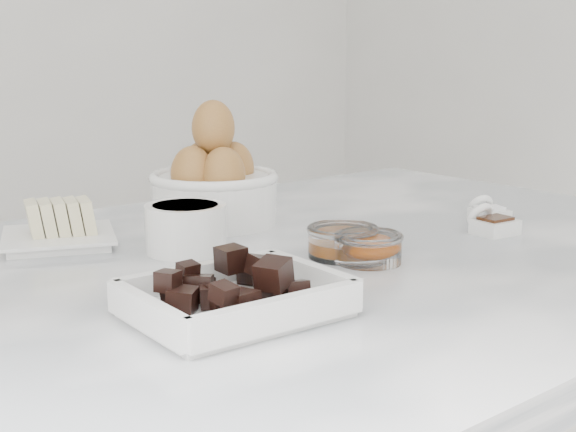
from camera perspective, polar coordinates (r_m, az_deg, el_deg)
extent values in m
cube|color=white|center=(0.94, 0.23, -4.06)|extent=(1.20, 0.80, 0.04)
cube|color=white|center=(0.73, -3.72, -6.67)|extent=(0.18, 0.14, 0.01)
cube|color=white|center=(1.02, -15.99, -1.69)|extent=(0.15, 0.15, 0.01)
cube|color=white|center=(1.02, -16.01, -1.31)|extent=(0.17, 0.17, 0.00)
cylinder|color=white|center=(0.95, -7.28, -0.87)|extent=(0.10, 0.10, 0.06)
cylinder|color=white|center=(0.95, -7.32, 0.52)|extent=(0.08, 0.08, 0.01)
cylinder|color=white|center=(1.10, -5.26, 1.17)|extent=(0.17, 0.17, 0.07)
torus|color=white|center=(1.09, -5.29, 2.78)|extent=(0.18, 0.18, 0.01)
ellipsoid|color=olive|center=(1.12, -3.99, 3.39)|extent=(0.06, 0.06, 0.08)
ellipsoid|color=olive|center=(1.07, -6.74, 2.95)|extent=(0.06, 0.06, 0.08)
ellipsoid|color=olive|center=(1.12, -6.15, 3.40)|extent=(0.06, 0.06, 0.08)
ellipsoid|color=olive|center=(1.06, -4.50, 2.92)|extent=(0.06, 0.06, 0.08)
ellipsoid|color=olive|center=(1.09, -5.33, 6.25)|extent=(0.06, 0.06, 0.08)
cylinder|color=white|center=(0.93, 3.91, -1.91)|extent=(0.08, 0.08, 0.03)
torus|color=white|center=(0.92, 3.92, -0.97)|extent=(0.08, 0.08, 0.01)
cylinder|color=orange|center=(0.93, 3.91, -2.24)|extent=(0.06, 0.06, 0.01)
cylinder|color=white|center=(0.90, 5.75, -2.35)|extent=(0.07, 0.07, 0.03)
torus|color=white|center=(0.90, 5.77, -1.46)|extent=(0.08, 0.08, 0.01)
ellipsoid|color=#FF6107|center=(0.90, 5.75, -2.29)|extent=(0.05, 0.05, 0.02)
cube|color=white|center=(1.07, 14.51, -0.76)|extent=(0.06, 0.05, 0.02)
cube|color=black|center=(1.07, 14.54, -0.16)|extent=(0.04, 0.03, 0.00)
torus|color=white|center=(1.08, 13.49, 0.09)|extent=(0.04, 0.03, 0.04)
cube|color=white|center=(1.14, 14.13, 0.04)|extent=(0.06, 0.05, 0.02)
cube|color=white|center=(1.14, 14.16, 0.56)|extent=(0.04, 0.04, 0.00)
torus|color=white|center=(1.16, 13.54, 0.79)|extent=(0.04, 0.04, 0.03)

